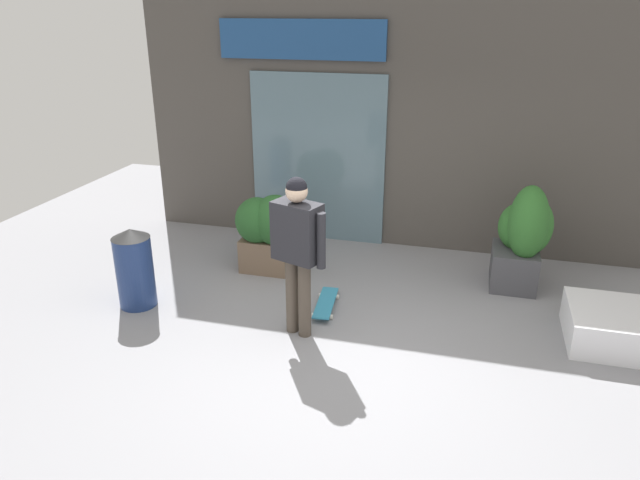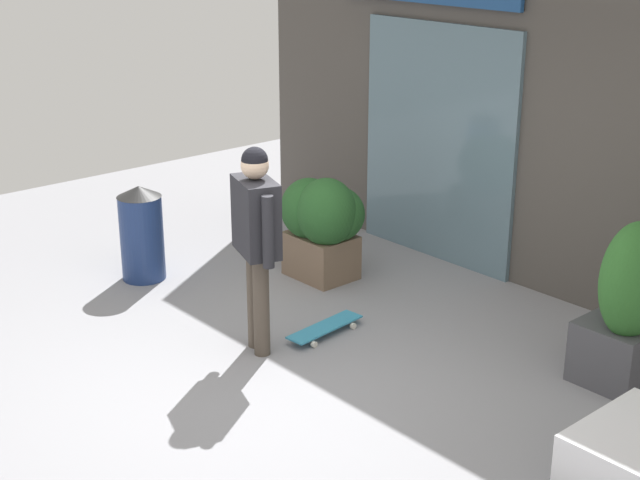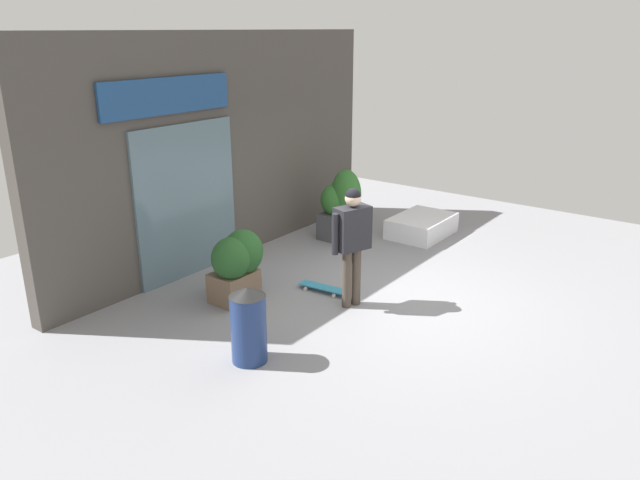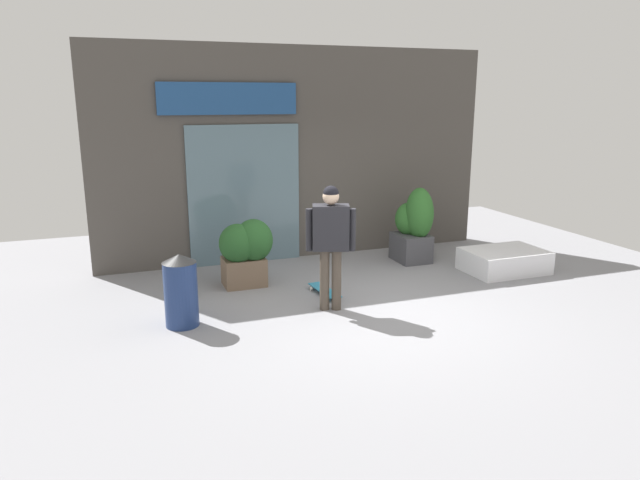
{
  "view_description": "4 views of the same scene",
  "coord_description": "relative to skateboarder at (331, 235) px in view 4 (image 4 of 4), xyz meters",
  "views": [
    {
      "loc": [
        1.14,
        -4.8,
        3.19
      ],
      "look_at": [
        -0.4,
        0.86,
        0.82
      ],
      "focal_mm": 32.75,
      "sensor_mm": 36.0,
      "label": 1
    },
    {
      "loc": [
        4.9,
        -3.8,
        3.37
      ],
      "look_at": [
        -0.4,
        0.86,
        0.82
      ],
      "focal_mm": 51.69,
      "sensor_mm": 36.0,
      "label": 2
    },
    {
      "loc": [
        -6.93,
        -4.02,
        3.68
      ],
      "look_at": [
        -0.4,
        0.86,
        0.82
      ],
      "focal_mm": 34.11,
      "sensor_mm": 36.0,
      "label": 3
    },
    {
      "loc": [
        -3.15,
        -6.62,
        2.79
      ],
      "look_at": [
        -0.4,
        0.86,
        0.82
      ],
      "focal_mm": 32.5,
      "sensor_mm": 36.0,
      "label": 4
    }
  ],
  "objects": [
    {
      "name": "ground_plane",
      "position": [
        0.47,
        -0.26,
        -1.04
      ],
      "size": [
        12.0,
        12.0,
        0.0
      ],
      "primitive_type": "plane",
      "color": "gray"
    },
    {
      "name": "building_facade",
      "position": [
        0.42,
        2.81,
        0.77
      ],
      "size": [
        7.02,
        0.31,
        3.65
      ],
      "color": "#4C4742",
      "rests_on": "ground_plane"
    },
    {
      "name": "skateboarder",
      "position": [
        0.0,
        0.0,
        0.0
      ],
      "size": [
        0.62,
        0.4,
        1.69
      ],
      "rotation": [
        0.0,
        0.0,
        1.23
      ],
      "color": "#4C4238",
      "rests_on": "ground_plane"
    },
    {
      "name": "skateboard",
      "position": [
        0.14,
        0.59,
        -0.98
      ],
      "size": [
        0.29,
        0.77,
        0.08
      ],
      "rotation": [
        0.0,
        0.0,
        1.67
      ],
      "color": "teal",
      "rests_on": "ground_plane"
    },
    {
      "name": "planter_box_left",
      "position": [
        -0.8,
        1.4,
        -0.45
      ],
      "size": [
        0.81,
        0.68,
        1.03
      ],
      "color": "brown",
      "rests_on": "ground_plane"
    },
    {
      "name": "planter_box_right",
      "position": [
        2.25,
        1.74,
        -0.37
      ],
      "size": [
        0.65,
        0.74,
        1.3
      ],
      "color": "#47474C",
      "rests_on": "ground_plane"
    },
    {
      "name": "trash_bin",
      "position": [
        -1.95,
        0.11,
        -0.57
      ],
      "size": [
        0.42,
        0.42,
        0.93
      ],
      "color": "navy",
      "rests_on": "ground_plane"
    },
    {
      "name": "snow_ledge",
      "position": [
        3.31,
        0.65,
        -0.86
      ],
      "size": [
        1.27,
        0.9,
        0.36
      ],
      "primitive_type": "cube",
      "color": "white",
      "rests_on": "ground_plane"
    }
  ]
}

